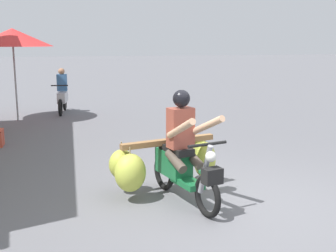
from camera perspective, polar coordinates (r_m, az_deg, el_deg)
name	(u,v)px	position (r m, az deg, el deg)	size (l,w,h in m)	color
ground_plane	(241,207)	(6.11, 9.53, -10.43)	(120.00, 120.00, 0.00)	slate
motorbike_main_loaded	(171,159)	(6.32, 0.41, -4.34)	(1.76, 2.00, 1.58)	black
motorbike_distant_ahead_left	(62,95)	(13.97, -13.74, 4.00)	(0.50, 1.62, 1.40)	black
market_umbrella_near_shop	(12,37)	(12.86, -19.81, 10.93)	(2.18, 2.18, 2.57)	#99999E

